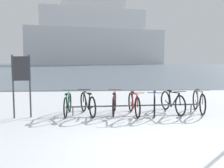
{
  "coord_description": "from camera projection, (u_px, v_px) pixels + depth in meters",
  "views": [
    {
      "loc": [
        -1.32,
        -4.72,
        1.84
      ],
      "look_at": [
        -0.66,
        5.61,
        0.82
      ],
      "focal_mm": 40.8,
      "sensor_mm": 36.0,
      "label": 1
    }
  ],
  "objects": [
    {
      "name": "bicycle_2",
      "position": [
        114.0,
        103.0,
        8.57
      ],
      "size": [
        0.46,
        1.62,
        0.77
      ],
      "color": "black",
      "rests_on": "ground"
    },
    {
      "name": "bicycle_3",
      "position": [
        134.0,
        104.0,
        8.37
      ],
      "size": [
        0.46,
        1.71,
        0.8
      ],
      "color": "black",
      "rests_on": "ground"
    },
    {
      "name": "info_sign",
      "position": [
        21.0,
        75.0,
        7.86
      ],
      "size": [
        0.55,
        0.15,
        1.97
      ],
      "color": "#33383D",
      "rests_on": "ground"
    },
    {
      "name": "ferry_ship",
      "position": [
        96.0,
        37.0,
        86.26
      ],
      "size": [
        47.88,
        19.52,
        27.29
      ],
      "color": "silver",
      "rests_on": "ground"
    },
    {
      "name": "bike_rack",
      "position": [
        134.0,
        106.0,
        8.52
      ],
      "size": [
        4.48,
        0.29,
        0.31
      ],
      "color": "#4C5156",
      "rests_on": "ground"
    },
    {
      "name": "bicycle_6",
      "position": [
        199.0,
        101.0,
        8.79
      ],
      "size": [
        0.46,
        1.66,
        0.83
      ],
      "color": "black",
      "rests_on": "ground"
    },
    {
      "name": "bicycle_5",
      "position": [
        172.0,
        102.0,
        8.71
      ],
      "size": [
        0.5,
        1.73,
        0.8
      ],
      "color": "black",
      "rests_on": "ground"
    },
    {
      "name": "bicycle_1",
      "position": [
        88.0,
        104.0,
        8.41
      ],
      "size": [
        0.65,
        1.68,
        0.8
      ],
      "color": "black",
      "rests_on": "ground"
    },
    {
      "name": "ground",
      "position": [
        101.0,
        67.0,
        58.49
      ],
      "size": [
        80.0,
        132.0,
        0.08
      ],
      "color": "silver"
    },
    {
      "name": "bicycle_0",
      "position": [
        68.0,
        104.0,
        8.34
      ],
      "size": [
        0.46,
        1.63,
        0.79
      ],
      "color": "black",
      "rests_on": "ground"
    },
    {
      "name": "bicycle_4",
      "position": [
        154.0,
        104.0,
        8.49
      ],
      "size": [
        0.54,
        1.66,
        0.79
      ],
      "color": "black",
      "rests_on": "ground"
    }
  ]
}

